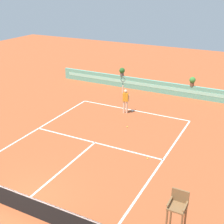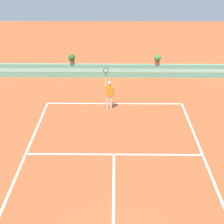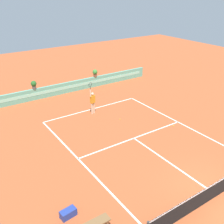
% 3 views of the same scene
% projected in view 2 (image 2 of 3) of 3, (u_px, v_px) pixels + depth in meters
% --- Properties ---
extents(ground_plane, '(60.00, 60.00, 0.00)m').
position_uv_depth(ground_plane, '(114.00, 159.00, 15.12)').
color(ground_plane, '#A84C28').
extents(court_lines, '(8.32, 11.94, 0.01)m').
position_uv_depth(court_lines, '(114.00, 151.00, 15.76)').
color(court_lines, white).
rests_on(court_lines, ground).
extents(back_wall_barrier, '(18.00, 0.21, 1.00)m').
position_uv_depth(back_wall_barrier, '(115.00, 71.00, 24.15)').
color(back_wall_barrier, '#60A88E').
rests_on(back_wall_barrier, ground).
extents(tennis_player, '(0.61, 0.30, 2.58)m').
position_uv_depth(tennis_player, '(109.00, 93.00, 19.26)').
color(tennis_player, beige).
rests_on(tennis_player, ground).
extents(tennis_ball_near_baseline, '(0.07, 0.07, 0.07)m').
position_uv_depth(tennis_ball_near_baseline, '(188.00, 158.00, 15.16)').
color(tennis_ball_near_baseline, '#CCE033').
rests_on(tennis_ball_near_baseline, ground).
extents(tennis_ball_mid_court, '(0.07, 0.07, 0.07)m').
position_uv_depth(tennis_ball_mid_court, '(129.00, 126.00, 17.86)').
color(tennis_ball_mid_court, '#CCE033').
rests_on(tennis_ball_mid_court, ground).
extents(potted_plant_right, '(0.48, 0.48, 0.72)m').
position_uv_depth(potted_plant_right, '(157.00, 59.00, 23.71)').
color(potted_plant_right, brown).
rests_on(potted_plant_right, back_wall_barrier).
extents(potted_plant_left, '(0.48, 0.48, 0.72)m').
position_uv_depth(potted_plant_left, '(72.00, 58.00, 23.77)').
color(potted_plant_left, '#514C47').
rests_on(potted_plant_left, back_wall_barrier).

